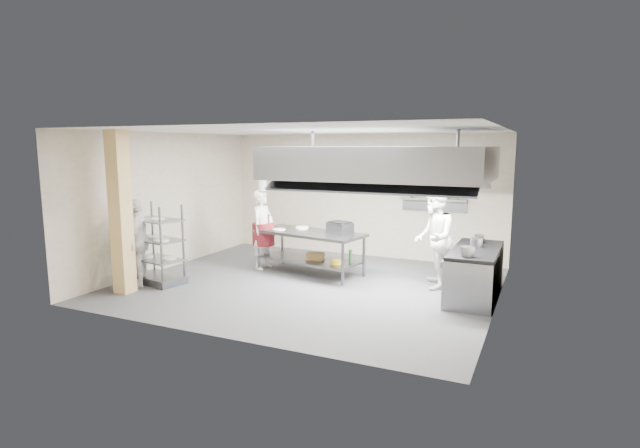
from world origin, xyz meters
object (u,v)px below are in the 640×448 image
at_px(chef_plating, 138,243).
at_px(island, 310,252).
at_px(stockpot, 476,242).
at_px(chef_line, 434,238).
at_px(griddle, 340,228).
at_px(cooking_range, 475,275).
at_px(pass_rack, 157,244).
at_px(chef_head, 263,230).

bearing_deg(chef_plating, island, 101.59).
bearing_deg(stockpot, chef_line, 170.18).
bearing_deg(griddle, cooking_range, 13.81).
relative_size(island, chef_plating, 1.37).
bearing_deg(island, cooking_range, 5.42).
xyz_separation_m(griddle, stockpot, (2.75, -0.15, -0.05)).
bearing_deg(chef_line, island, -102.45).
height_order(island, cooking_range, island).
height_order(pass_rack, stockpot, pass_rack).
bearing_deg(griddle, pass_rack, -126.65).
bearing_deg(cooking_range, pass_rack, -164.54).
bearing_deg(chef_head, chef_line, -85.12).
relative_size(chef_head, griddle, 3.72).
xyz_separation_m(chef_plating, stockpot, (6.06, 2.12, 0.12)).
height_order(chef_line, stockpot, chef_line).
bearing_deg(chef_line, stockpot, 67.25).
relative_size(cooking_range, griddle, 4.25).
height_order(pass_rack, chef_line, chef_line).
relative_size(pass_rack, chef_head, 0.91).
xyz_separation_m(chef_head, chef_line, (3.77, 0.04, 0.09)).
height_order(pass_rack, chef_head, chef_head).
bearing_deg(cooking_range, chef_line, 157.96).
bearing_deg(chef_head, chef_plating, 150.48).
bearing_deg(chef_line, pass_rack, -81.73).
distance_m(pass_rack, chef_plating, 0.37).
bearing_deg(chef_line, griddle, -103.28).
height_order(pass_rack, griddle, pass_rack).
xyz_separation_m(chef_head, griddle, (1.82, 0.05, 0.15)).
bearing_deg(chef_plating, cooking_range, 78.73).
height_order(chef_plating, griddle, chef_plating).
height_order(cooking_range, stockpot, stockpot).
xyz_separation_m(pass_rack, chef_line, (5.05, 1.96, 0.17)).
xyz_separation_m(pass_rack, chef_plating, (-0.20, -0.30, 0.06)).
bearing_deg(island, chef_head, -168.44).
bearing_deg(island, chef_plating, -128.98).
distance_m(pass_rack, griddle, 3.69).
height_order(chef_head, stockpot, chef_head).
distance_m(chef_head, chef_plating, 2.67).
bearing_deg(chef_line, chef_plating, -79.65).
distance_m(pass_rack, stockpot, 6.14).
bearing_deg(chef_head, cooking_range, -89.41).
distance_m(pass_rack, cooking_range, 6.11).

